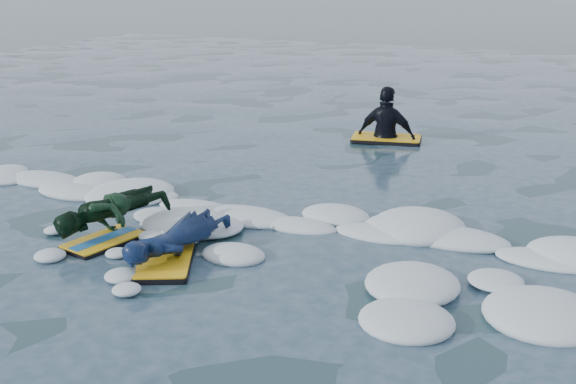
% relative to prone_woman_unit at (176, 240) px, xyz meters
% --- Properties ---
extents(ground, '(120.00, 120.00, 0.00)m').
position_rel_prone_woman_unit_xyz_m(ground, '(-0.68, 0.07, -0.20)').
color(ground, '#18313A').
rests_on(ground, ground).
extents(foam_band, '(12.00, 3.10, 0.30)m').
position_rel_prone_woman_unit_xyz_m(foam_band, '(-0.68, 1.11, -0.20)').
color(foam_band, silver).
rests_on(foam_band, ground).
extents(prone_woman_unit, '(0.95, 1.63, 0.40)m').
position_rel_prone_woman_unit_xyz_m(prone_woman_unit, '(0.00, 0.00, 0.00)').
color(prone_woman_unit, black).
rests_on(prone_woman_unit, ground).
extents(prone_child_unit, '(1.15, 1.51, 0.54)m').
position_rel_prone_woman_unit_xyz_m(prone_child_unit, '(-0.97, 0.18, 0.07)').
color(prone_child_unit, black).
rests_on(prone_child_unit, ground).
extents(waiting_rider_unit, '(1.33, 0.89, 1.84)m').
position_rel_prone_woman_unit_xyz_m(waiting_rider_unit, '(0.60, 6.07, -0.13)').
color(waiting_rider_unit, black).
rests_on(waiting_rider_unit, ground).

